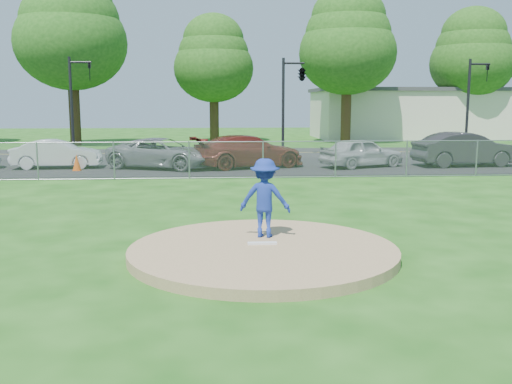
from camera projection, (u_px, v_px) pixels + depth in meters
ground at (241, 185)px, 21.34m from camera, size 120.00×120.00×0.00m
pitchers_mound at (263, 251)px, 11.47m from camera, size 5.40×5.40×0.20m
pitching_rubber at (262, 243)px, 11.64m from camera, size 0.60×0.15×0.04m
chain_link_fence at (239, 160)px, 23.19m from camera, size 40.00×0.06×1.50m
parking_lot at (235, 166)px, 27.74m from camera, size 50.00×8.00×0.01m
street at (231, 153)px, 35.13m from camera, size 60.00×7.00×0.01m
commercial_building at (409, 113)px, 49.72m from camera, size 16.40×9.40×4.30m
tree_left at (71, 28)px, 39.98m from camera, size 7.84×7.84×12.53m
tree_center at (214, 58)px, 43.91m from camera, size 6.16×6.16×9.84m
tree_right at (348, 41)px, 42.46m from camera, size 7.28×7.28×11.63m
tree_far_right at (472, 53)px, 46.28m from camera, size 6.72×6.72×10.74m
traffic_signal_left at (75, 97)px, 32.02m from camera, size 1.28×0.20×5.60m
traffic_signal_center at (300, 75)px, 32.73m from camera, size 1.42×2.48×5.60m
traffic_signal_right at (472, 98)px, 33.64m from camera, size 1.28×0.20×5.60m
pitcher at (265, 198)px, 12.19m from camera, size 1.21×0.88×1.69m
traffic_cone at (77, 162)px, 25.85m from camera, size 0.38×0.38×0.75m
parked_car_white at (57, 154)px, 26.79m from camera, size 4.16×1.70×1.34m
parked_car_gray at (163, 153)px, 26.71m from camera, size 5.63×4.12×1.42m
parked_car_darkred at (249, 151)px, 27.04m from camera, size 5.72×3.73×1.54m
parked_car_pearl at (362, 152)px, 27.28m from camera, size 4.43×3.09×1.40m
parked_car_charcoal at (466, 149)px, 27.67m from camera, size 5.09×2.14×1.64m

